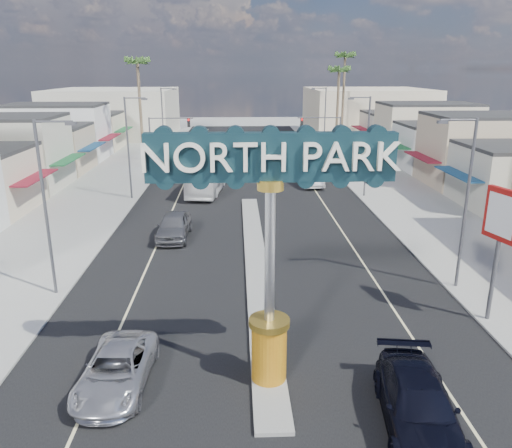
{
  "coord_description": "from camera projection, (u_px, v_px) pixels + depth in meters",
  "views": [
    {
      "loc": [
        -1.13,
        -14.16,
        11.26
      ],
      "look_at": [
        -0.18,
        9.45,
        3.9
      ],
      "focal_mm": 35.0,
      "sensor_mm": 36.0,
      "label": 1
    }
  ],
  "objects": [
    {
      "name": "sidewalk_left",
      "position": [
        94.0,
        199.0,
        44.96
      ],
      "size": [
        8.0,
        120.0,
        0.12
      ],
      "primitive_type": "cube",
      "color": "gray",
      "rests_on": "ground"
    },
    {
      "name": "ground",
      "position": [
        249.0,
        198.0,
        45.52
      ],
      "size": [
        160.0,
        160.0,
        0.0
      ],
      "primitive_type": "plane",
      "color": "gray",
      "rests_on": "ground"
    },
    {
      "name": "storefront_row_left",
      "position": [
        33.0,
        146.0,
        56.11
      ],
      "size": [
        12.0,
        42.0,
        6.0
      ],
      "primitive_type": "cube",
      "color": "beige",
      "rests_on": "ground"
    },
    {
      "name": "storefront_row_right",
      "position": [
        452.0,
        143.0,
        57.95
      ],
      "size": [
        12.0,
        42.0,
        6.0
      ],
      "primitive_type": "cube",
      "color": "#B7B29E",
      "rests_on": "ground"
    },
    {
      "name": "streetlight_l_near",
      "position": [
        48.0,
        201.0,
        24.53
      ],
      "size": [
        2.03,
        0.22,
        9.0
      ],
      "color": "#47474C",
      "rests_on": "ground"
    },
    {
      "name": "streetlight_r_mid",
      "position": [
        366.0,
        142.0,
        44.41
      ],
      "size": [
        2.03,
        0.22,
        9.0
      ],
      "color": "#47474C",
      "rests_on": "ground"
    },
    {
      "name": "palm_right_far",
      "position": [
        345.0,
        61.0,
        72.94
      ],
      "size": [
        2.6,
        2.6,
        14.1
      ],
      "color": "brown",
      "rests_on": "ground"
    },
    {
      "name": "suv_left",
      "position": [
        116.0,
        370.0,
        18.3
      ],
      "size": [
        2.54,
        5.16,
        1.41
      ],
      "primitive_type": "imported",
      "rotation": [
        0.0,
        0.0,
        -0.04
      ],
      "color": "silver",
      "rests_on": "ground"
    },
    {
      "name": "suv_right",
      "position": [
        418.0,
        405.0,
        16.21
      ],
      "size": [
        3.01,
        5.93,
        1.65
      ],
      "primitive_type": "imported",
      "rotation": [
        0.0,
        0.0,
        -0.13
      ],
      "color": "black",
      "rests_on": "ground"
    },
    {
      "name": "streetlight_l_far",
      "position": [
        164.0,
        119.0,
        64.6
      ],
      "size": [
        2.03,
        0.22,
        9.0
      ],
      "color": "#47474C",
      "rests_on": "ground"
    },
    {
      "name": "traffic_signal_left",
      "position": [
        166.0,
        133.0,
        57.25
      ],
      "size": [
        5.09,
        0.45,
        6.0
      ],
      "color": "#47474C",
      "rests_on": "ground"
    },
    {
      "name": "sidewalk_right",
      "position": [
        400.0,
        196.0,
        46.04
      ],
      "size": [
        8.0,
        120.0,
        0.12
      ],
      "primitive_type": "cube",
      "color": "gray",
      "rests_on": "ground"
    },
    {
      "name": "streetlight_r_far",
      "position": [
        324.0,
        118.0,
        65.4
      ],
      "size": [
        2.03,
        0.22,
        9.0
      ],
      "color": "#47474C",
      "rests_on": "ground"
    },
    {
      "name": "backdrop_far_right",
      "position": [
        366.0,
        112.0,
        88.11
      ],
      "size": [
        20.0,
        20.0,
        8.0
      ],
      "primitive_type": "cube",
      "color": "beige",
      "rests_on": "ground"
    },
    {
      "name": "car_parked_left",
      "position": [
        174.0,
        226.0,
        34.52
      ],
      "size": [
        2.24,
        5.27,
        1.78
      ],
      "primitive_type": "imported",
      "rotation": [
        0.0,
        0.0,
        -0.03
      ],
      "color": "#5C5C61",
      "rests_on": "ground"
    },
    {
      "name": "streetlight_r_near",
      "position": [
        464.0,
        196.0,
        25.33
      ],
      "size": [
        2.03,
        0.22,
        9.0
      ],
      "color": "#47474C",
      "rests_on": "ground"
    },
    {
      "name": "traffic_signal_right",
      "position": [
        324.0,
        132.0,
        57.95
      ],
      "size": [
        5.09,
        0.45,
        6.0
      ],
      "color": "#47474C",
      "rests_on": "ground"
    },
    {
      "name": "palm_left_far",
      "position": [
        138.0,
        67.0,
        60.68
      ],
      "size": [
        2.6,
        2.6,
        13.1
      ],
      "color": "brown",
      "rests_on": "ground"
    },
    {
      "name": "car_parked_right",
      "position": [
        310.0,
        177.0,
        50.17
      ],
      "size": [
        2.25,
        5.41,
        1.74
      ],
      "primitive_type": "imported",
      "rotation": [
        0.0,
        0.0,
        0.08
      ],
      "color": "silver",
      "rests_on": "ground"
    },
    {
      "name": "palm_right_mid",
      "position": [
        339.0,
        74.0,
        67.67
      ],
      "size": [
        2.6,
        2.6,
        12.1
      ],
      "color": "brown",
      "rests_on": "ground"
    },
    {
      "name": "bank_pylon_sign",
      "position": [
        502.0,
        223.0,
        21.9
      ],
      "size": [
        0.75,
        1.93,
        6.19
      ],
      "rotation": [
        0.0,
        0.0,
        0.27
      ],
      "color": "#47474C",
      "rests_on": "sidewalk_right"
    },
    {
      "name": "backdrop_far_left",
      "position": [
        115.0,
        113.0,
        86.41
      ],
      "size": [
        20.0,
        20.0,
        8.0
      ],
      "primitive_type": "cube",
      "color": "#B7B29E",
      "rests_on": "ground"
    },
    {
      "name": "gateway_sign",
      "position": [
        270.0,
        232.0,
        17.02
      ],
      "size": [
        8.2,
        1.5,
        9.15
      ],
      "color": "#BB620E",
      "rests_on": "median_island"
    },
    {
      "name": "streetlight_l_mid",
      "position": [
        130.0,
        143.0,
        43.61
      ],
      "size": [
        2.03,
        0.22,
        9.0
      ],
      "color": "#47474C",
      "rests_on": "ground"
    },
    {
      "name": "city_bus",
      "position": [
        209.0,
        175.0,
        47.89
      ],
      "size": [
        3.78,
        10.97,
        2.99
      ],
      "primitive_type": "imported",
      "rotation": [
        0.0,
        0.0,
        -0.12
      ],
      "color": "silver",
      "rests_on": "ground"
    },
    {
      "name": "median_island",
      "position": [
        256.0,
        262.0,
        30.23
      ],
      "size": [
        1.3,
        30.0,
        0.16
      ],
      "primitive_type": "cube",
      "color": "gray",
      "rests_on": "ground"
    },
    {
      "name": "road",
      "position": [
        249.0,
        198.0,
        45.52
      ],
      "size": [
        20.0,
        120.0,
        0.01
      ],
      "primitive_type": "cube",
      "color": "black",
      "rests_on": "ground"
    }
  ]
}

